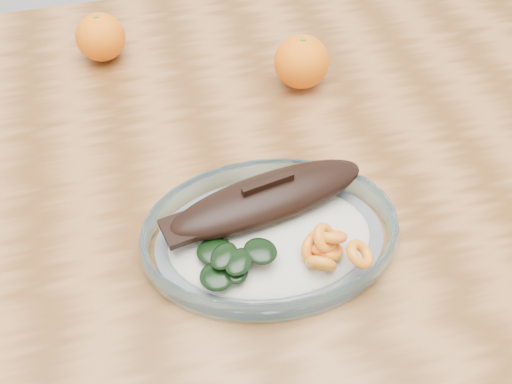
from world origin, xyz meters
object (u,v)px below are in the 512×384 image
dining_table (215,213)px  orange_left (101,37)px  plated_meal (270,232)px  orange_right (302,62)px

dining_table → orange_left: orange_left is taller
dining_table → orange_left: size_ratio=17.31×
plated_meal → orange_left: bearing=115.2°
plated_meal → orange_right: size_ratio=7.26×
orange_left → orange_right: bearing=-26.8°
plated_meal → orange_left: size_ratio=7.77×
orange_right → dining_table: bearing=-142.5°
dining_table → plated_meal: (0.04, -0.14, 0.12)m
plated_meal → orange_left: (-0.14, 0.38, 0.02)m
orange_left → plated_meal: bearing=-69.8°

